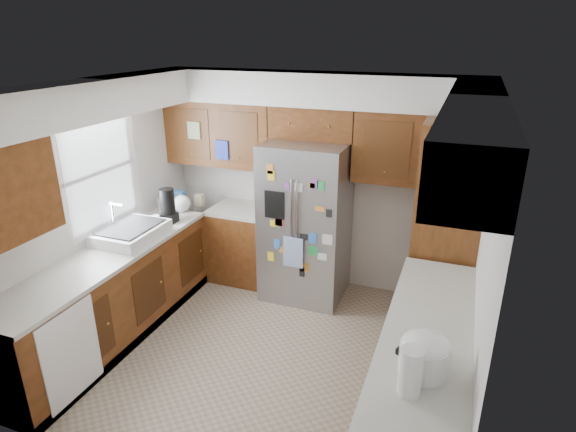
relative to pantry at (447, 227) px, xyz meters
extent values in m
plane|color=tan|center=(-1.50, -1.15, -1.07)|extent=(3.60, 3.60, 0.00)
cube|color=beige|center=(-1.50, 0.45, 0.18)|extent=(3.60, 0.04, 2.50)
cube|color=beige|center=(-3.30, -1.15, 0.18)|extent=(0.04, 3.20, 2.50)
cube|color=beige|center=(0.30, -1.15, 0.18)|extent=(0.04, 3.20, 2.50)
cube|color=beige|center=(-1.50, -2.75, 0.18)|extent=(3.60, 0.04, 2.50)
cube|color=white|center=(-1.50, -1.15, 1.43)|extent=(3.60, 3.20, 0.02)
cube|color=white|center=(-1.50, 0.26, 1.25)|extent=(3.60, 0.38, 0.35)
cube|color=white|center=(-3.11, -1.15, 1.25)|extent=(0.38, 3.20, 0.35)
cube|color=white|center=(0.11, -1.15, 1.25)|extent=(0.38, 3.20, 0.35)
cube|color=#41260C|center=(-2.63, 0.28, 0.70)|extent=(1.33, 0.34, 0.75)
cube|color=#41260C|center=(-0.36, 0.28, 0.70)|extent=(1.33, 0.34, 0.75)
cube|color=white|center=(-3.29, -1.05, 0.53)|extent=(0.02, 0.90, 1.05)
cube|color=white|center=(-3.25, -1.05, 0.53)|extent=(0.01, 1.02, 1.15)
cube|color=#1F30B5|center=(-2.54, 0.09, 0.55)|extent=(0.16, 0.02, 0.22)
cube|color=beige|center=(-2.88, 0.09, 0.75)|extent=(0.16, 0.02, 0.20)
cube|color=#41260C|center=(-3.00, -1.45, -0.64)|extent=(0.60, 2.60, 0.88)
cube|color=#41260C|center=(-2.33, 0.15, -0.64)|extent=(0.75, 0.60, 0.88)
cube|color=beige|center=(-3.00, -1.45, -0.17)|extent=(0.63, 2.60, 0.04)
cube|color=beige|center=(-2.33, 0.15, -0.17)|extent=(0.75, 0.60, 0.04)
cube|color=black|center=(-3.00, -1.45, -1.02)|extent=(0.60, 2.60, 0.10)
cube|color=white|center=(-2.69, -2.30, -0.61)|extent=(0.01, 0.58, 0.80)
cube|color=#41260C|center=(0.00, -1.62, -0.64)|extent=(0.60, 2.25, 0.88)
cube|color=beige|center=(0.00, -1.62, -0.17)|extent=(0.63, 2.25, 0.04)
cube|color=black|center=(0.00, -1.62, -1.02)|extent=(0.60, 2.25, 0.10)
cube|color=#41260C|center=(0.00, 0.00, 0.00)|extent=(0.60, 0.90, 2.15)
cube|color=#98989C|center=(-1.50, 0.05, -0.17)|extent=(0.90, 0.75, 1.80)
cylinder|color=silver|center=(-1.53, -0.34, -0.02)|extent=(0.02, 0.02, 0.90)
cylinder|color=silver|center=(-1.47, -0.34, -0.02)|extent=(0.02, 0.02, 0.90)
cube|color=black|center=(-1.72, -0.33, 0.12)|extent=(0.22, 0.01, 0.30)
cube|color=silver|center=(-1.50, -0.35, -0.38)|extent=(0.22, 0.01, 0.34)
cube|color=#8C4C99|center=(-1.44, -0.33, -0.50)|extent=(0.09, 0.00, 0.11)
cube|color=orange|center=(-1.77, -0.33, 0.51)|extent=(0.07, 0.00, 0.11)
cube|color=white|center=(-1.19, -0.33, -0.38)|extent=(0.10, 0.00, 0.08)
cube|color=red|center=(-1.43, -0.33, -0.28)|extent=(0.06, 0.00, 0.11)
cube|color=orange|center=(-1.62, -0.33, -0.38)|extent=(0.10, 0.00, 0.06)
cube|color=black|center=(-1.41, -0.33, -0.60)|extent=(0.06, 0.00, 0.12)
cube|color=red|center=(-1.67, -0.33, -0.06)|extent=(0.10, 0.00, 0.09)
cube|color=yellow|center=(-1.31, -0.33, 0.38)|extent=(0.06, 0.00, 0.05)
cube|color=green|center=(-1.29, -0.33, -0.33)|extent=(0.11, 0.00, 0.10)
cube|color=green|center=(-1.22, -0.33, 0.39)|extent=(0.07, 0.00, 0.10)
cube|color=blue|center=(-1.44, -0.33, -0.36)|extent=(0.10, 0.00, 0.10)
cube|color=orange|center=(-1.23, -0.33, 0.15)|extent=(0.11, 0.00, 0.05)
cube|color=white|center=(-1.46, -0.33, 0.35)|extent=(0.09, 0.00, 0.09)
cube|color=black|center=(-1.13, -0.33, 0.11)|extent=(0.06, 0.00, 0.08)
cube|color=orange|center=(-1.56, -0.33, -0.35)|extent=(0.10, 0.00, 0.12)
cube|color=#8C4C99|center=(-1.59, -0.33, 0.35)|extent=(0.05, 0.00, 0.08)
cube|color=orange|center=(-1.38, -0.33, -0.54)|extent=(0.10, 0.00, 0.10)
cube|color=black|center=(-1.39, -0.33, -0.19)|extent=(0.09, 0.00, 0.07)
cube|color=black|center=(-1.67, -0.33, -0.04)|extent=(0.08, 0.00, 0.12)
cube|color=#8C4C99|center=(-1.29, -0.33, 0.40)|extent=(0.09, 0.00, 0.10)
cube|color=yellow|center=(-1.77, -0.33, -0.48)|extent=(0.07, 0.00, 0.11)
cube|color=yellow|center=(-1.73, -0.33, -0.08)|extent=(0.09, 0.00, 0.07)
cube|color=white|center=(-1.14, -0.33, -0.18)|extent=(0.11, 0.00, 0.11)
cube|color=blue|center=(-1.29, -0.33, -0.19)|extent=(0.08, 0.00, 0.12)
cube|color=yellow|center=(-1.75, -0.33, 0.44)|extent=(0.08, 0.00, 0.10)
cube|color=blue|center=(-1.70, -0.33, -0.32)|extent=(0.07, 0.00, 0.11)
cube|color=#41260C|center=(-1.50, 0.28, 0.90)|extent=(0.96, 0.34, 0.35)
sphere|color=blue|center=(-1.88, 0.23, 1.23)|extent=(0.32, 0.32, 0.32)
cylinder|color=black|center=(-1.20, 0.29, 1.15)|extent=(0.26, 0.26, 0.15)
ellipsoid|color=#333338|center=(-1.20, 0.29, 1.22)|extent=(0.24, 0.24, 0.11)
cube|color=white|center=(-3.00, -1.05, -0.09)|extent=(0.52, 0.70, 0.12)
cube|color=black|center=(-3.00, -1.05, -0.03)|extent=(0.44, 0.60, 0.02)
cylinder|color=silver|center=(-3.20, -1.05, 0.07)|extent=(0.02, 0.02, 0.30)
cylinder|color=silver|center=(-3.14, -1.05, 0.20)|extent=(0.16, 0.02, 0.02)
cube|color=yellow|center=(-2.82, -1.28, -0.13)|extent=(0.10, 0.18, 0.04)
cube|color=black|center=(-2.90, -0.53, -0.10)|extent=(0.18, 0.14, 0.10)
cylinder|color=black|center=(-2.90, -0.53, 0.09)|extent=(0.16, 0.16, 0.28)
cylinder|color=#98989C|center=(-3.10, -0.32, -0.05)|extent=(0.14, 0.14, 0.20)
sphere|color=white|center=(-2.94, -0.20, -0.05)|extent=(0.20, 0.20, 0.20)
cube|color=#3F72B2|center=(-3.09, -0.02, -0.06)|extent=(0.14, 0.10, 0.18)
cube|color=#BFB28C|center=(-2.86, 0.06, -0.08)|extent=(0.10, 0.08, 0.14)
cylinder|color=white|center=(-2.98, -0.66, -0.10)|extent=(0.08, 0.08, 0.11)
cylinder|color=white|center=(0.00, -2.11, -0.05)|extent=(0.30, 0.30, 0.20)
ellipsoid|color=white|center=(0.00, -2.11, 0.05)|extent=(0.29, 0.29, 0.13)
cube|color=black|center=(-0.14, -2.11, -0.03)|extent=(0.04, 0.06, 0.04)
cylinder|color=white|center=(-0.05, -2.33, 0.00)|extent=(0.14, 0.14, 0.30)
camera|label=1|loc=(0.08, -4.69, 1.83)|focal=30.00mm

